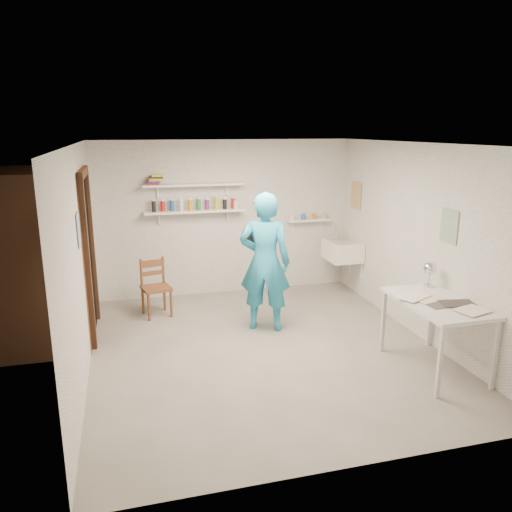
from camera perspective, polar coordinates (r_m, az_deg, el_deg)
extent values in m
cube|color=slate|center=(6.08, 0.98, -10.64)|extent=(4.00, 4.50, 0.02)
cube|color=silver|center=(5.51, 1.10, 12.79)|extent=(4.00, 4.50, 0.02)
cube|color=silver|center=(7.83, -3.51, 4.34)|extent=(4.00, 0.02, 2.40)
cube|color=silver|center=(3.66, 10.86, -7.77)|extent=(4.00, 0.02, 2.40)
cube|color=silver|center=(5.49, -19.56, -0.83)|extent=(0.02, 4.50, 2.40)
cube|color=silver|center=(6.51, 18.32, 1.56)|extent=(0.02, 4.50, 2.40)
cube|color=black|center=(6.56, -18.59, -0.17)|extent=(0.02, 0.90, 2.00)
cube|color=brown|center=(6.63, -24.74, -0.14)|extent=(1.40, 1.50, 2.10)
cube|color=brown|center=(6.39, -19.17, 9.00)|extent=(0.06, 1.05, 0.10)
cube|color=brown|center=(6.07, -18.66, -1.31)|extent=(0.06, 0.10, 2.00)
cube|color=brown|center=(7.04, -18.21, 0.83)|extent=(0.06, 0.10, 2.00)
cube|color=white|center=(7.60, -7.04, 5.10)|extent=(1.50, 0.22, 0.03)
cube|color=white|center=(7.54, -7.14, 8.10)|extent=(1.50, 0.22, 0.03)
cube|color=white|center=(8.13, 6.02, 4.09)|extent=(0.70, 0.14, 0.03)
cube|color=#334C7F|center=(5.46, -19.60, 2.86)|extent=(0.01, 0.28, 0.36)
cube|color=#995933|center=(7.98, 11.36, 6.82)|extent=(0.01, 0.34, 0.42)
cube|color=#3F724C|center=(6.00, 21.20, 3.20)|extent=(0.01, 0.30, 0.38)
cube|color=white|center=(7.95, 9.84, 0.62)|extent=(0.48, 0.60, 0.30)
imported|color=#2595BD|center=(6.38, 1.02, -0.71)|extent=(0.78, 0.66, 1.80)
cylinder|color=beige|center=(6.47, -0.21, 2.26)|extent=(0.31, 0.16, 0.32)
cube|color=brown|center=(7.09, -11.33, -3.63)|extent=(0.45, 0.43, 0.81)
cube|color=silver|center=(5.79, 19.75, -8.53)|extent=(0.71, 1.18, 0.79)
sphere|color=silver|center=(6.07, 19.27, -1.31)|extent=(0.15, 0.15, 0.15)
cylinder|color=black|center=(7.52, -11.84, 5.58)|extent=(0.06, 0.06, 0.17)
cylinder|color=red|center=(7.53, -10.78, 5.64)|extent=(0.06, 0.06, 0.17)
cylinder|color=blue|center=(7.54, -9.71, 5.70)|extent=(0.06, 0.06, 0.17)
cylinder|color=white|center=(7.56, -8.65, 5.76)|extent=(0.06, 0.06, 0.17)
cylinder|color=orange|center=(7.57, -7.59, 5.82)|extent=(0.06, 0.06, 0.17)
cylinder|color=#268C3F|center=(7.59, -6.54, 5.87)|extent=(0.06, 0.06, 0.17)
cylinder|color=#8C268C|center=(7.61, -5.49, 5.92)|extent=(0.06, 0.06, 0.17)
cylinder|color=gold|center=(7.64, -4.45, 5.97)|extent=(0.06, 0.06, 0.17)
cylinder|color=black|center=(7.66, -3.42, 6.02)|extent=(0.06, 0.06, 0.17)
cylinder|color=red|center=(7.69, -2.39, 6.06)|extent=(0.06, 0.06, 0.17)
cube|color=red|center=(7.48, -11.74, 8.08)|extent=(0.18, 0.14, 0.03)
cube|color=#1933A5|center=(7.48, -11.60, 8.30)|extent=(0.18, 0.14, 0.03)
cube|color=orange|center=(7.48, -11.46, 8.53)|extent=(0.18, 0.14, 0.03)
cube|color=black|center=(7.48, -11.31, 8.75)|extent=(0.18, 0.14, 0.03)
cube|color=yellow|center=(7.48, -11.17, 8.97)|extent=(0.18, 0.14, 0.03)
cylinder|color=silver|center=(8.05, 4.65, 4.45)|extent=(0.07, 0.07, 0.09)
cylinder|color=#335999|center=(8.09, 5.57, 4.49)|extent=(0.07, 0.07, 0.09)
cylinder|color=orange|center=(8.14, 6.48, 4.53)|extent=(0.07, 0.07, 0.09)
cylinder|color=#999999|center=(8.19, 7.38, 4.56)|extent=(0.07, 0.07, 0.09)
cube|color=silver|center=(5.65, 20.09, -4.83)|extent=(0.30, 0.22, 0.00)
cube|color=#4C4742|center=(5.65, 20.09, -4.79)|extent=(0.30, 0.22, 0.00)
cube|color=beige|center=(5.65, 20.09, -4.76)|extent=(0.30, 0.22, 0.00)
cube|color=#383330|center=(5.65, 20.10, -4.72)|extent=(0.30, 0.22, 0.00)
cube|color=silver|center=(5.65, 20.10, -4.68)|extent=(0.30, 0.22, 0.00)
cube|color=silver|center=(5.65, 20.10, -4.64)|extent=(0.30, 0.22, 0.00)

